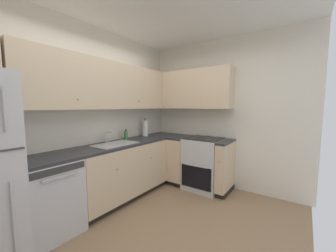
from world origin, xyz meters
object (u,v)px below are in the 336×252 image
object	(u,v)px
dishwasher	(48,198)
paper_towel_roll	(145,128)
oven_range	(204,163)
soap_bottle	(126,135)

from	to	relation	value
dishwasher	paper_towel_roll	size ratio (longest dim) A/B	2.42
oven_range	paper_towel_roll	distance (m)	1.29
dishwasher	oven_range	distance (m)	2.41
oven_range	paper_towel_roll	xyz separation A→B (m)	(-0.38, 1.08, 0.60)
soap_bottle	oven_range	bearing A→B (deg)	-51.88
dishwasher	paper_towel_roll	bearing A→B (deg)	4.94
oven_range	paper_towel_roll	bearing A→B (deg)	109.37
oven_range	soap_bottle	distance (m)	1.49
dishwasher	paper_towel_roll	world-z (taller)	paper_towel_roll
oven_range	paper_towel_roll	world-z (taller)	paper_towel_roll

